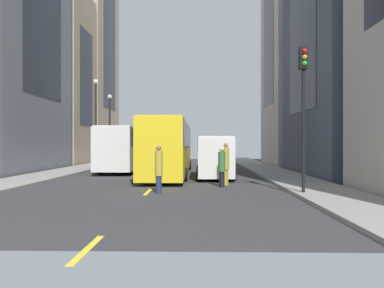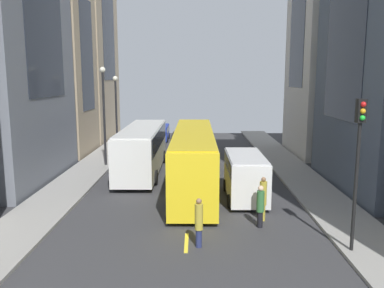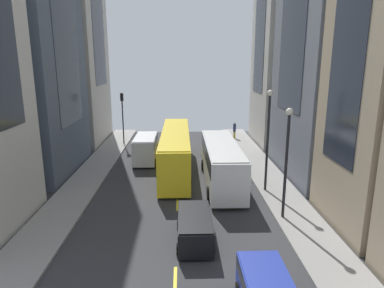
# 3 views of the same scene
# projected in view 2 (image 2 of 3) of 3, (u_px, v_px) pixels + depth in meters

# --- Properties ---
(ground_plane) EXTENTS (42.24, 42.24, 0.00)m
(ground_plane) POSITION_uv_depth(u_px,v_px,m) (191.00, 173.00, 29.18)
(ground_plane) COLOR #333335
(sidewalk_west) EXTENTS (2.95, 44.00, 0.15)m
(sidewalk_west) POSITION_uv_depth(u_px,v_px,m) (87.00, 171.00, 29.24)
(sidewalk_west) COLOR gray
(sidewalk_west) RESTS_ON ground
(sidewalk_east) EXTENTS (2.95, 44.00, 0.15)m
(sidewalk_east) POSITION_uv_depth(u_px,v_px,m) (294.00, 172.00, 29.09)
(sidewalk_east) COLOR gray
(sidewalk_east) RESTS_ON ground
(lane_stripe_1) EXTENTS (0.16, 2.00, 0.01)m
(lane_stripe_1) POSITION_uv_depth(u_px,v_px,m) (186.00, 243.00, 16.75)
(lane_stripe_1) COLOR yellow
(lane_stripe_1) RESTS_ON ground
(lane_stripe_2) EXTENTS (0.16, 2.00, 0.01)m
(lane_stripe_2) POSITION_uv_depth(u_px,v_px,m) (190.00, 188.00, 25.03)
(lane_stripe_2) COLOR yellow
(lane_stripe_2) RESTS_ON ground
(lane_stripe_3) EXTENTS (0.16, 2.00, 0.01)m
(lane_stripe_3) POSITION_uv_depth(u_px,v_px,m) (191.00, 161.00, 33.32)
(lane_stripe_3) COLOR yellow
(lane_stripe_3) RESTS_ON ground
(lane_stripe_4) EXTENTS (0.16, 2.00, 0.01)m
(lane_stripe_4) POSITION_uv_depth(u_px,v_px,m) (192.00, 144.00, 41.60)
(lane_stripe_4) COLOR yellow
(lane_stripe_4) RESTS_ON ground
(lane_stripe_5) EXTENTS (0.16, 2.00, 0.01)m
(lane_stripe_5) POSITION_uv_depth(u_px,v_px,m) (193.00, 133.00, 49.89)
(lane_stripe_5) COLOR yellow
(lane_stripe_5) RESTS_ON ground
(building_west_2) EXTENTS (6.78, 7.03, 17.75)m
(building_west_2) POSITION_uv_depth(u_px,v_px,m) (49.00, 55.00, 35.24)
(building_west_2) COLOR tan
(building_west_2) RESTS_ON ground
(building_west_3) EXTENTS (8.49, 10.41, 29.57)m
(building_west_3) POSITION_uv_depth(u_px,v_px,m) (69.00, 5.00, 43.42)
(building_west_3) COLOR tan
(building_west_3) RESTS_ON ground
(building_east_2) EXTENTS (7.54, 8.82, 26.86)m
(building_east_2) POSITION_uv_depth(u_px,v_px,m) (342.00, 2.00, 34.38)
(building_east_2) COLOR beige
(building_east_2) RESTS_ON ground
(city_bus_white) EXTENTS (2.80, 11.01, 3.35)m
(city_bus_white) POSITION_uv_depth(u_px,v_px,m) (142.00, 146.00, 28.87)
(city_bus_white) COLOR silver
(city_bus_white) RESTS_ON ground
(streetcar_yellow) EXTENTS (2.70, 14.43, 3.59)m
(streetcar_yellow) POSITION_uv_depth(u_px,v_px,m) (194.00, 154.00, 25.16)
(streetcar_yellow) COLOR yellow
(streetcar_yellow) RESTS_ON ground
(delivery_van_white) EXTENTS (2.25, 5.12, 2.58)m
(delivery_van_white) POSITION_uv_depth(u_px,v_px,m) (245.00, 173.00, 22.61)
(delivery_van_white) COLOR white
(delivery_van_white) RESTS_ON ground
(car_blue_0) EXTENTS (2.01, 4.34, 1.67)m
(car_blue_0) POSITION_uv_depth(u_px,v_px,m) (160.00, 132.00, 43.95)
(car_blue_0) COLOR #2338AD
(car_blue_0) RESTS_ON ground
(car_black_1) EXTENTS (1.98, 4.30, 1.54)m
(car_black_1) POSITION_uv_depth(u_px,v_px,m) (181.00, 141.00, 38.06)
(car_black_1) COLOR black
(car_black_1) RESTS_ON ground
(pedestrian_walking_far) EXTENTS (0.34, 0.34, 2.08)m
(pedestrian_walking_far) POSITION_uv_depth(u_px,v_px,m) (199.00, 221.00, 16.18)
(pedestrian_walking_far) COLOR navy
(pedestrian_walking_far) RESTS_ON ground
(pedestrian_crossing_mid) EXTENTS (0.35, 0.35, 2.00)m
(pedestrian_crossing_mid) POSITION_uv_depth(u_px,v_px,m) (260.00, 205.00, 18.34)
(pedestrian_crossing_mid) COLOR black
(pedestrian_crossing_mid) RESTS_ON ground
(pedestrian_crossing_near) EXTENTS (0.35, 0.35, 2.18)m
(pedestrian_crossing_near) POSITION_uv_depth(u_px,v_px,m) (263.00, 198.00, 19.20)
(pedestrian_crossing_near) COLOR gold
(pedestrian_crossing_near) RESTS_ON ground
(traffic_light_near_corner) EXTENTS (0.32, 0.44, 5.98)m
(traffic_light_near_corner) POSITION_uv_depth(u_px,v_px,m) (359.00, 147.00, 15.01)
(traffic_light_near_corner) COLOR black
(traffic_light_near_corner) RESTS_ON ground
(streetlamp_near) EXTENTS (0.44, 0.44, 6.90)m
(streetlamp_near) POSITION_uv_depth(u_px,v_px,m) (116.00, 107.00, 34.99)
(streetlamp_near) COLOR black
(streetlamp_near) RESTS_ON ground
(streetlamp_far) EXTENTS (0.44, 0.44, 7.57)m
(streetlamp_far) POSITION_uv_depth(u_px,v_px,m) (104.00, 106.00, 30.32)
(streetlamp_far) COLOR black
(streetlamp_far) RESTS_ON ground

